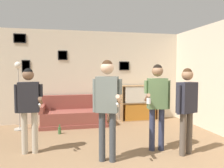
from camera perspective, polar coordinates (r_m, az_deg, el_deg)
wall_back at (r=6.59m, az=-5.41°, el=1.98°), size 7.95×0.08×2.70m
wall_right at (r=5.77m, az=26.39°, el=1.32°), size 0.06×6.43×2.70m
couch at (r=6.25m, az=-9.94°, el=-8.07°), size 1.80×0.80×0.82m
bookshelf at (r=6.78m, az=7.16°, el=-4.91°), size 1.16×0.30×1.08m
floor_lamp at (r=6.09m, az=-23.21°, el=-0.75°), size 0.28×0.28×1.76m
person_player_foreground_left at (r=4.30m, az=-20.89°, el=-4.43°), size 0.50×0.43×1.58m
person_player_foreground_center at (r=3.65m, az=-1.27°, el=-4.03°), size 0.47×0.57×1.72m
person_watcher_holding_cup at (r=4.24m, az=11.70°, el=-3.61°), size 0.55×0.40×1.66m
person_spectator_near_bookshelf at (r=4.19m, az=18.94°, el=-4.60°), size 0.47×0.31×1.58m
bottle_on_floor at (r=5.55m, az=-13.52°, el=-11.68°), size 0.07×0.07×0.23m
drinking_cup at (r=6.81m, az=9.22°, el=0.17°), size 0.09×0.09×0.11m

